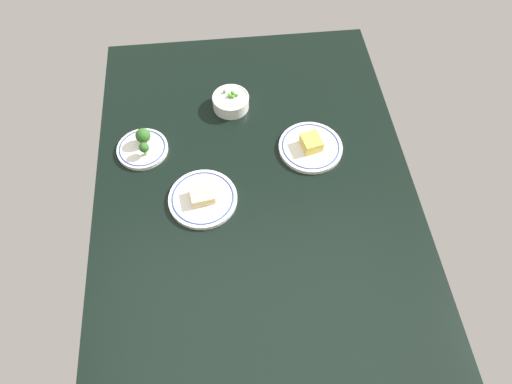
# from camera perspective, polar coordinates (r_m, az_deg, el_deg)

# --- Properties ---
(dining_table) EXTENTS (1.57, 1.06, 0.04)m
(dining_table) POSITION_cam_1_polar(r_m,az_deg,el_deg) (1.55, 0.00, -0.80)
(dining_table) COLOR black
(dining_table) RESTS_ON ground
(plate_cheese) EXTENTS (0.22, 0.22, 0.05)m
(plate_cheese) POSITION_cam_1_polar(r_m,az_deg,el_deg) (1.65, 6.65, 5.53)
(plate_cheese) COLOR white
(plate_cheese) RESTS_ON dining_table
(plate_broccoli) EXTENTS (0.18, 0.18, 0.08)m
(plate_broccoli) POSITION_cam_1_polar(r_m,az_deg,el_deg) (1.68, -13.60, 5.41)
(plate_broccoli) COLOR white
(plate_broccoli) RESTS_ON dining_table
(plate_sandwich) EXTENTS (0.22, 0.22, 0.05)m
(plate_sandwich) POSITION_cam_1_polar(r_m,az_deg,el_deg) (1.53, -6.48, -0.66)
(plate_sandwich) COLOR white
(plate_sandwich) RESTS_ON dining_table
(bowl_peas) EXTENTS (0.14, 0.14, 0.06)m
(bowl_peas) POSITION_cam_1_polar(r_m,az_deg,el_deg) (1.76, -3.08, 10.93)
(bowl_peas) COLOR white
(bowl_peas) RESTS_ON dining_table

